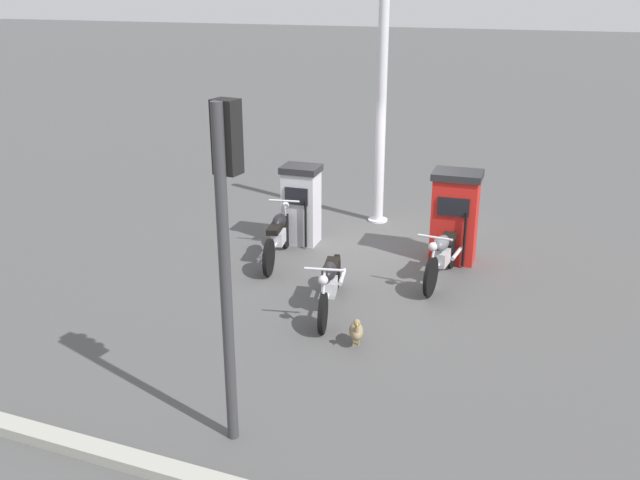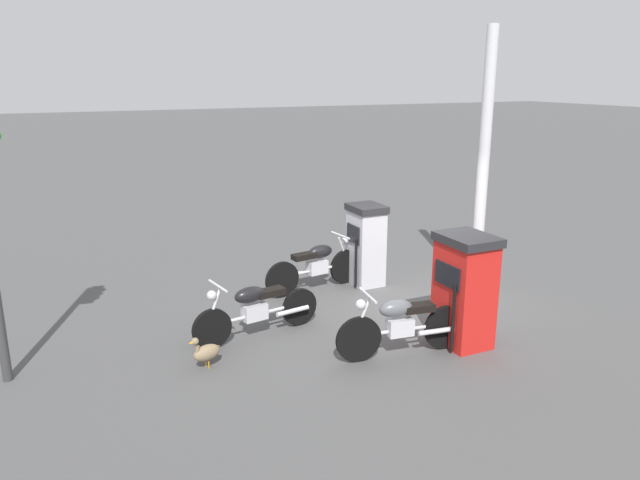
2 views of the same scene
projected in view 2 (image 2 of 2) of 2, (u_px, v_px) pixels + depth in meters
name	position (u px, v px, depth m)	size (l,w,h in m)	color
ground_plane	(406.00, 310.00, 9.99)	(120.00, 120.00, 0.00)	#4C4C4C
fuel_pump_near	(366.00, 244.00, 11.04)	(0.61, 0.69, 1.49)	silver
fuel_pump_far	(464.00, 289.00, 8.54)	(0.69, 0.84, 1.62)	red
motorcycle_near_pump	(316.00, 265.00, 10.81)	(1.97, 0.56, 0.96)	black
motorcycle_far_pump	(401.00, 323.00, 8.25)	(1.94, 0.59, 0.96)	black
motorcycle_extra	(256.00, 308.00, 8.85)	(2.04, 0.58, 0.93)	black
wandering_duck	(206.00, 352.00, 7.96)	(0.47, 0.30, 0.48)	#847051
canopy_support_pole	(483.00, 168.00, 10.39)	(0.40, 0.40, 4.56)	silver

